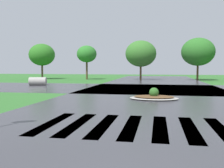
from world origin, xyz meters
name	(u,v)px	position (x,y,z in m)	size (l,w,h in m)	color
asphalt_roadway	(150,104)	(0.00, 10.00, 0.00)	(11.81, 80.00, 0.01)	#35353A
asphalt_cross_road	(154,89)	(0.00, 19.19, 0.00)	(90.00, 10.63, 0.01)	#35353A
crosswalk_stripes	(146,127)	(0.00, 4.86, 0.00)	(6.75, 3.49, 0.01)	white
median_island	(154,97)	(0.14, 11.92, 0.13)	(2.86, 2.06, 0.68)	#9E9B93
drainage_pipe_stack	(38,81)	(-11.86, 21.14, 0.42)	(1.85, 1.18, 0.83)	#9E9B93
background_treeline	(181,52)	(3.49, 33.26, 3.92)	(41.83, 6.66, 6.22)	#4C3823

